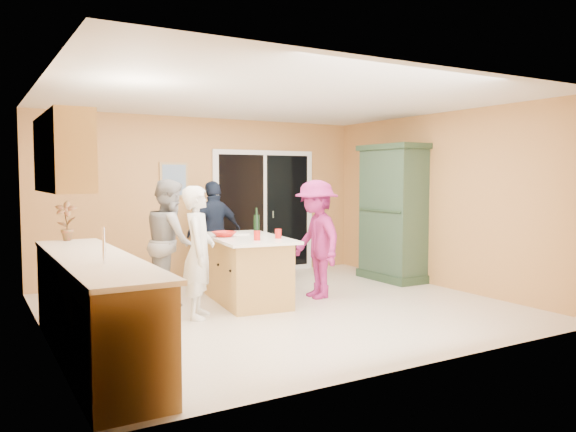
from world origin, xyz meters
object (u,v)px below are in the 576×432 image
kitchen_island (247,271)px  woman_navy (214,232)px  woman_grey (171,242)px  woman_magenta (316,239)px  woman_white (199,252)px  green_hutch (393,214)px

kitchen_island → woman_navy: (0.13, 1.40, 0.39)m
kitchen_island → woman_grey: 1.06m
woman_grey → woman_magenta: 1.94m
woman_white → woman_navy: (0.97, 1.87, 0.02)m
woman_navy → woman_magenta: woman_magenta is taller
kitchen_island → green_hutch: size_ratio=0.81×
kitchen_island → woman_magenta: 1.05m
woman_grey → woman_navy: (1.03, 1.02, -0.02)m
woman_grey → woman_navy: size_ratio=1.02×
woman_grey → woman_navy: bearing=-34.4°
woman_navy → woman_white: bearing=53.5°
woman_white → woman_magenta: bearing=-54.5°
green_hutch → woman_grey: size_ratio=1.33×
kitchen_island → green_hutch: 2.81m
woman_grey → woman_magenta: (1.84, -0.61, -0.01)m
green_hutch → woman_grey: green_hutch is taller
woman_white → woman_magenta: 1.80m
green_hutch → woman_navy: (-2.59, 1.13, -0.26)m
green_hutch → woman_navy: 2.84m
kitchen_island → woman_magenta: woman_magenta is taller
woman_white → green_hutch: bearing=-50.4°
kitchen_island → woman_white: bearing=-144.4°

